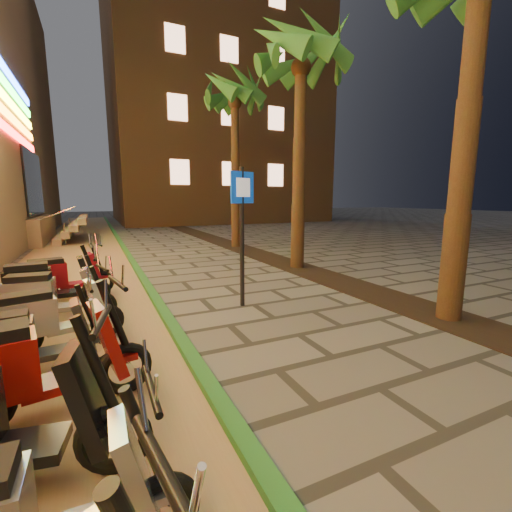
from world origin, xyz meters
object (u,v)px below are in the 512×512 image
pedestrian_sign (242,218)px  scooter_11 (61,276)px  scooter_10 (46,284)px  scooter_8 (49,317)px  scooter_9 (48,296)px  scooter_6 (26,367)px  scooter_7 (26,342)px

pedestrian_sign → scooter_11: size_ratio=1.62×
scooter_10 → scooter_11: 0.81m
scooter_8 → scooter_10: (-0.23, 1.91, 0.04)m
scooter_9 → scooter_11: size_ratio=1.01×
scooter_6 → scooter_10: (-0.23, 3.64, -0.03)m
scooter_9 → scooter_10: size_ratio=0.95×
pedestrian_sign → scooter_10: 3.82m
scooter_10 → scooter_11: size_ratio=1.06×
pedestrian_sign → scooter_9: (-3.32, 0.35, -1.22)m
scooter_6 → scooter_9: bearing=82.0°
scooter_11 → scooter_9: bearing=-104.5°
pedestrian_sign → scooter_10: pedestrian_sign is taller
scooter_9 → scooter_7: bearing=-85.9°
scooter_7 → scooter_10: bearing=86.7°
scooter_6 → scooter_8: (0.00, 1.73, -0.07)m
scooter_6 → scooter_11: 4.42m
scooter_8 → scooter_11: size_ratio=0.97×
scooter_8 → scooter_11: 2.69m
scooter_6 → scooter_11: scooter_6 is taller
scooter_7 → scooter_9: size_ratio=0.93×
scooter_9 → scooter_10: 0.84m
pedestrian_sign → scooter_8: bearing=170.1°
scooter_8 → scooter_9: (-0.11, 1.08, 0.01)m
scooter_7 → scooter_9: (0.03, 1.88, 0.04)m
scooter_11 → pedestrian_sign: bearing=-43.1°
scooter_10 → pedestrian_sign: bearing=-24.6°
scooter_7 → scooter_9: scooter_9 is taller
scooter_6 → scooter_7: scooter_6 is taller
scooter_8 → scooter_9: scooter_9 is taller
scooter_7 → scooter_8: scooter_8 is taller
scooter_6 → scooter_10: scooter_6 is taller
scooter_7 → scooter_11: 3.49m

